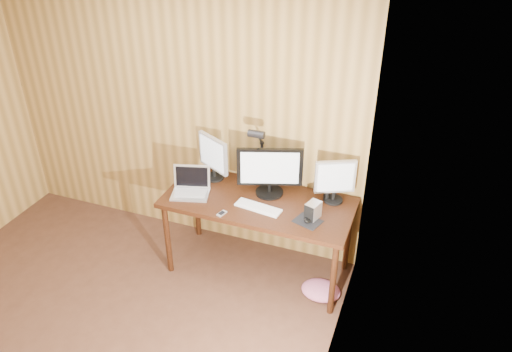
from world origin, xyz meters
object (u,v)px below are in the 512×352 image
Objects in this scene: keyboard at (258,207)px; phone at (222,213)px; monitor_left at (213,157)px; monitor_right at (335,180)px; laptop at (191,187)px; mouse at (308,219)px; desk at (261,208)px; hard_drive at (313,211)px; monitor_center at (270,171)px; speaker at (326,194)px; desk_lamp at (259,148)px.

phone is at bearing -136.35° from keyboard.
monitor_left reaches higher than keyboard.
monitor_right is at bearing 28.31° from monitor_left.
mouse is at bearing -19.40° from laptop.
monitor_left reaches higher than phone.
hard_drive is (0.49, -0.15, 0.19)m from desk.
desk is 3.98× the size of keyboard.
desk is 0.36m from monitor_center.
speaker is (0.74, 0.50, 0.05)m from phone.
laptop reaches higher than mouse.
desk is 3.01× the size of monitor_center.
monitor_left is 0.45m from desk_lamp.
keyboard is 3.37× the size of speaker.
mouse is at bearing 8.12° from monitor_left.
mouse is 0.69m from phone.
monitor_left is 1.12× the size of laptop.
monitor_center is at bearing -171.57° from speaker.
monitor_left is (-0.55, 0.07, -0.00)m from monitor_center.
mouse is at bearing 3.47° from keyboard.
hard_drive is at bearing 11.54° from monitor_left.
phone is at bearing -162.45° from mouse.
hard_drive is at bearing -17.35° from desk.
monitor_right is (0.59, 0.14, 0.33)m from desk.
keyboard is 0.67× the size of desk_lamp.
keyboard is at bearing -159.22° from hard_drive.
phone is 0.89m from speaker.
keyboard is at bearing -2.39° from monitor_left.
monitor_center reaches higher than keyboard.
hard_drive is 0.25× the size of desk_lamp.
phone is (-0.68, -0.15, -0.02)m from mouse.
mouse reaches higher than phone.
speaker is (0.06, 0.35, 0.04)m from mouse.
monitor_right is 3.21× the size of speaker.
monitor_center is 1.32× the size of keyboard.
speaker is at bearing 158.26° from monitor_right.
laptop is at bearing -162.68° from hard_drive.
monitor_left is at bearing -178.63° from hard_drive.
desk_lamp is at bearing 178.09° from speaker.
monitor_right is at bearing 13.77° from desk.
monitor_center is at bearing 20.98° from monitor_left.
keyboard reaches higher than desk.
hard_drive is at bearing -97.62° from speaker.
monitor_center reaches higher than mouse.
phone is at bearing -31.58° from monitor_left.
laptop is at bearing -153.43° from desk_lamp.
monitor_center is 1.39× the size of monitor_right.
laptop is at bearing 179.90° from monitor_center.
keyboard is at bearing -75.30° from desk_lamp.
speaker is at bearing 100.05° from hard_drive.
keyboard is at bearing -111.32° from monitor_center.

